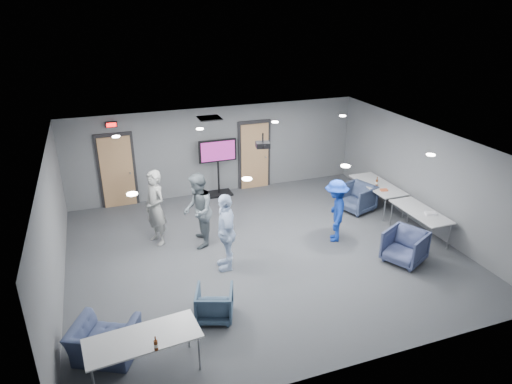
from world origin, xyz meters
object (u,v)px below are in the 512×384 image
object	(u,v)px
table_right_a	(377,186)
table_right_b	(421,213)
chair_right_c	(405,247)
chair_front_b	(105,342)
bottle_right	(377,183)
person_c	(226,232)
chair_right_a	(357,198)
person_a	(155,208)
bottle_front	(156,345)
person_b	(198,211)
table_front_left	(143,340)
tv_stand	(218,164)
projector	(263,145)
person_d	(336,211)
chair_front_a	(215,303)

from	to	relation	value
table_right_a	table_right_b	world-z (taller)	same
chair_right_c	chair_front_b	bearing A→B (deg)	-109.55
table_right_a	bottle_right	size ratio (longest dim) A/B	6.86
person_c	chair_right_a	world-z (taller)	person_c
person_a	bottle_front	distance (m)	4.74
chair_front_b	bottle_front	bearing A→B (deg)	156.08
person_c	chair_front_b	xyz separation A→B (m)	(-2.75, -2.04, -0.57)
person_b	bottle_right	bearing A→B (deg)	106.35
table_front_left	bottle_right	world-z (taller)	bottle_right
tv_stand	projector	xyz separation A→B (m)	(0.37, -2.85, 1.40)
person_a	person_b	distance (m)	1.06
chair_front_b	table_right_a	world-z (taller)	table_right_a
person_c	table_front_left	distance (m)	3.42
tv_stand	projector	world-z (taller)	projector
table_front_left	tv_stand	world-z (taller)	tv_stand
table_front_left	chair_front_b	bearing A→B (deg)	129.45
projector	person_b	bearing A→B (deg)	-167.01
person_d	table_right_a	bearing A→B (deg)	148.15
person_c	table_right_a	distance (m)	5.27
person_a	table_right_b	distance (m)	6.62
chair_front_b	table_front_left	size ratio (longest dim) A/B	0.55
projector	table_right_b	bearing A→B (deg)	-11.17
person_b	table_right_a	world-z (taller)	person_b
person_d	chair_right_a	bearing A→B (deg)	158.52
person_b	tv_stand	xyz separation A→B (m)	(1.31, 2.90, 0.07)
person_d	chair_front_b	distance (m)	6.15
chair_front_a	chair_front_b	xyz separation A→B (m)	(-2.02, -0.40, 0.01)
table_right_a	bottle_front	world-z (taller)	bottle_front
tv_stand	projector	bearing A→B (deg)	-82.60
chair_right_c	table_front_left	bearing A→B (deg)	-103.38
person_b	chair_right_c	size ratio (longest dim) A/B	2.18
person_a	chair_front_b	bearing A→B (deg)	-45.56
chair_right_c	bottle_front	world-z (taller)	bottle_front
person_c	chair_right_a	bearing A→B (deg)	118.52
bottle_front	chair_front_a	bearing A→B (deg)	46.93
table_right_b	person_b	bearing A→B (deg)	74.44
person_d	table_right_a	size ratio (longest dim) A/B	0.85
chair_right_c	tv_stand	distance (m)	6.08
chair_right_a	chair_right_c	size ratio (longest dim) A/B	1.02
bottle_right	chair_front_a	bearing A→B (deg)	-150.72
bottle_front	table_front_left	bearing A→B (deg)	115.23
table_right_b	bottle_right	world-z (taller)	bottle_right
table_front_left	person_c	bearing A→B (deg)	45.64
chair_front_b	table_right_b	bearing A→B (deg)	-139.77
person_b	table_right_b	bearing A→B (deg)	87.43
table_right_b	bottle_right	xyz separation A→B (m)	(-0.11, 1.80, 0.15)
table_right_a	chair_front_a	bearing A→B (deg)	119.56
chair_front_a	projector	size ratio (longest dim) A/B	1.86
person_c	bottle_right	size ratio (longest dim) A/B	6.57
chair_right_a	bottle_right	xyz separation A→B (m)	(0.54, -0.11, 0.44)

